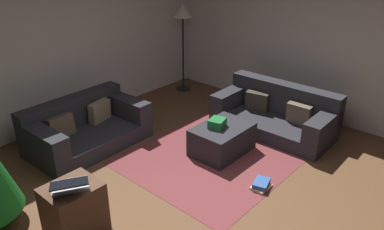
# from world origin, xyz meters

# --- Properties ---
(ground_plane) EXTENTS (6.40, 6.40, 0.00)m
(ground_plane) POSITION_xyz_m (0.00, 0.00, 0.00)
(ground_plane) COLOR brown
(rear_partition) EXTENTS (6.40, 0.12, 2.60)m
(rear_partition) POSITION_xyz_m (0.00, 3.14, 1.30)
(rear_partition) COLOR beige
(rear_partition) RESTS_ON ground_plane
(corner_partition) EXTENTS (0.12, 6.40, 2.60)m
(corner_partition) POSITION_xyz_m (3.14, 0.00, 1.30)
(corner_partition) COLOR beige
(corner_partition) RESTS_ON ground_plane
(couch_left) EXTENTS (1.65, 0.98, 0.66)m
(couch_left) POSITION_xyz_m (0.02, 2.24, 0.26)
(couch_left) COLOR #26262B
(couch_left) RESTS_ON ground_plane
(couch_right) EXTENTS (0.90, 1.81, 0.69)m
(couch_right) POSITION_xyz_m (2.25, 0.43, 0.26)
(couch_right) COLOR #26262B
(couch_right) RESTS_ON ground_plane
(ottoman) EXTENTS (0.82, 0.58, 0.39)m
(ottoman) POSITION_xyz_m (1.14, 0.63, 0.20)
(ottoman) COLOR #26262B
(ottoman) RESTS_ON ground_plane
(gift_box) EXTENTS (0.27, 0.24, 0.12)m
(gift_box) POSITION_xyz_m (1.09, 0.68, 0.45)
(gift_box) COLOR #19662D
(gift_box) RESTS_ON ottoman
(tv_remote) EXTENTS (0.12, 0.16, 0.02)m
(tv_remote) POSITION_xyz_m (1.10, 0.75, 0.40)
(tv_remote) COLOR black
(tv_remote) RESTS_ON ottoman
(side_table) EXTENTS (0.52, 0.44, 0.55)m
(side_table) POSITION_xyz_m (-1.09, 0.76, 0.27)
(side_table) COLOR #4C3323
(side_table) RESTS_ON ground_plane
(laptop) EXTENTS (0.48, 0.49, 0.17)m
(laptop) POSITION_xyz_m (-1.11, 0.71, 0.60)
(laptop) COLOR silver
(laptop) RESTS_ON side_table
(book_stack) EXTENTS (0.28, 0.23, 0.09)m
(book_stack) POSITION_xyz_m (0.79, -0.24, 0.04)
(book_stack) COLOR beige
(book_stack) RESTS_ON ground_plane
(corner_lamp) EXTENTS (0.36, 0.36, 1.64)m
(corner_lamp) POSITION_xyz_m (2.57, 2.68, 1.40)
(corner_lamp) COLOR black
(corner_lamp) RESTS_ON ground_plane
(area_rug) EXTENTS (2.60, 2.00, 0.01)m
(area_rug) POSITION_xyz_m (1.14, 0.63, 0.00)
(area_rug) COLOR brown
(area_rug) RESTS_ON ground_plane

